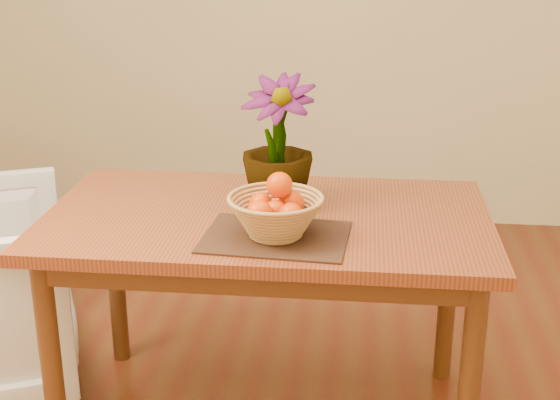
# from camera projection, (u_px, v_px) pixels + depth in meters

# --- Properties ---
(table) EXTENTS (1.40, 0.80, 0.75)m
(table) POSITION_uv_depth(u_px,v_px,m) (267.00, 239.00, 2.49)
(table) COLOR brown
(table) RESTS_ON floor
(placemat) EXTENTS (0.44, 0.34, 0.01)m
(placemat) POSITION_uv_depth(u_px,v_px,m) (276.00, 237.00, 2.27)
(placemat) COLOR #392114
(placemat) RESTS_ON table
(wicker_basket) EXTENTS (0.28, 0.28, 0.11)m
(wicker_basket) POSITION_uv_depth(u_px,v_px,m) (276.00, 218.00, 2.25)
(wicker_basket) COLOR #B5844B
(wicker_basket) RESTS_ON placemat
(orange_pile) EXTENTS (0.17, 0.17, 0.14)m
(orange_pile) POSITION_uv_depth(u_px,v_px,m) (276.00, 204.00, 2.24)
(orange_pile) COLOR #D05103
(orange_pile) RESTS_ON wicker_basket
(potted_plant) EXTENTS (0.27, 0.27, 0.42)m
(potted_plant) POSITION_uv_depth(u_px,v_px,m) (278.00, 143.00, 2.46)
(potted_plant) COLOR #194213
(potted_plant) RESTS_ON table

